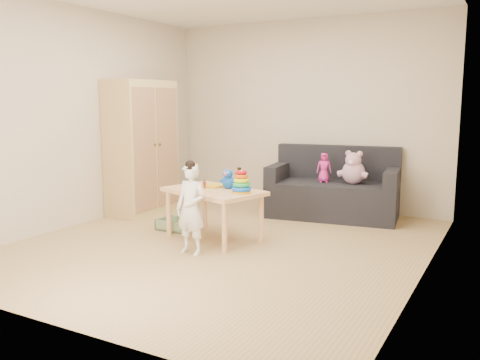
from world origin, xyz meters
The scene contains 13 objects.
room centered at (0.00, 0.00, 1.30)m, with size 4.50×4.50×4.50m.
wardrobe centered at (-1.75, 0.80, 0.88)m, with size 0.49×0.98×1.76m, color #D0BA72.
sofa centered at (0.59, 1.75, 0.23)m, with size 1.62×0.81×0.46m, color black.
play_table centered at (-0.19, 0.10, 0.27)m, with size 1.04×0.66×0.55m, color #EDB882.
storage_bin centered at (-0.79, 0.25, 0.06)m, with size 0.42×0.31×0.12m, color gray, non-canonical shape.
toddler centered at (-0.11, -0.46, 0.44)m, with size 0.32×0.22×0.88m, color white.
pink_bear centered at (0.85, 1.76, 0.63)m, with size 0.31×0.26×0.35m, color #C793AA, non-canonical shape.
doll centered at (0.48, 1.69, 0.64)m, with size 0.19×0.13×0.37m, color #E42A98.
ring_stacker centered at (0.18, 0.05, 0.64)m, with size 0.21×0.21×0.24m.
brown_bottle centered at (0.06, 0.21, 0.65)m, with size 0.08×0.08×0.24m.
blue_plush centered at (-0.08, 0.23, 0.66)m, with size 0.18×0.14×0.22m, color blue, non-canonical shape.
wooden_figure centered at (-0.31, 0.10, 0.60)m, with size 0.04×0.03×0.10m, color brown, non-canonical shape.
yellow_book centered at (-0.29, 0.25, 0.56)m, with size 0.22×0.22×0.02m, color gold.
Camera 1 is at (2.64, -4.47, 1.49)m, focal length 38.00 mm.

